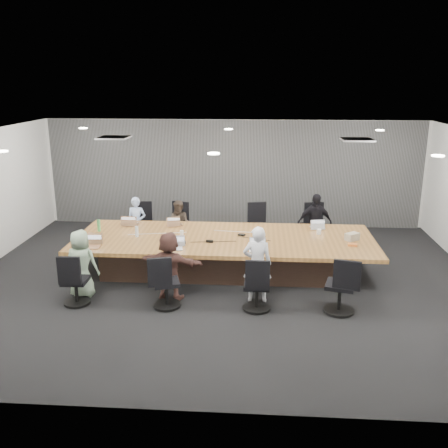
# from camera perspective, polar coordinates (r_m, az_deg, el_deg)

# --- Properties ---
(floor) EXTENTS (10.00, 8.00, 0.00)m
(floor) POSITION_cam_1_polar(r_m,az_deg,el_deg) (9.85, -0.16, -6.53)
(floor) COLOR black
(floor) RESTS_ON ground
(ceiling) EXTENTS (10.00, 8.00, 0.00)m
(ceiling) POSITION_cam_1_polar(r_m,az_deg,el_deg) (9.13, -0.18, 9.88)
(ceiling) COLOR white
(ceiling) RESTS_ON wall_back
(wall_back) EXTENTS (10.00, 0.00, 2.80)m
(wall_back) POSITION_cam_1_polar(r_m,az_deg,el_deg) (13.29, 1.09, 5.82)
(wall_back) COLOR silver
(wall_back) RESTS_ON ground
(wall_front) EXTENTS (10.00, 0.00, 2.80)m
(wall_front) POSITION_cam_1_polar(r_m,az_deg,el_deg) (5.64, -3.17, -9.19)
(wall_front) COLOR silver
(wall_front) RESTS_ON ground
(curtain) EXTENTS (9.80, 0.04, 2.80)m
(curtain) POSITION_cam_1_polar(r_m,az_deg,el_deg) (13.21, 1.07, 5.76)
(curtain) COLOR #565656
(curtain) RESTS_ON ground
(conference_table) EXTENTS (6.00, 2.20, 0.74)m
(conference_table) POSITION_cam_1_polar(r_m,az_deg,el_deg) (10.17, 0.04, -3.35)
(conference_table) COLOR #3D2A20
(conference_table) RESTS_ON ground
(chair_0) EXTENTS (0.60, 0.60, 0.76)m
(chair_0) POSITION_cam_1_polar(r_m,az_deg,el_deg) (12.09, -9.51, -0.45)
(chair_0) COLOR black
(chair_0) RESTS_ON ground
(chair_1) EXTENTS (0.67, 0.67, 0.79)m
(chair_1) POSITION_cam_1_polar(r_m,az_deg,el_deg) (11.90, -4.76, -0.48)
(chair_1) COLOR black
(chair_1) RESTS_ON ground
(chair_2) EXTENTS (0.67, 0.67, 0.82)m
(chair_2) POSITION_cam_1_polar(r_m,az_deg,el_deg) (11.76, 3.46, -0.58)
(chair_2) COLOR black
(chair_2) RESTS_ON ground
(chair_3) EXTENTS (0.65, 0.65, 0.85)m
(chair_3) POSITION_cam_1_polar(r_m,az_deg,el_deg) (11.82, 10.08, -0.64)
(chair_3) COLOR black
(chair_3) RESTS_ON ground
(chair_4) EXTENTS (0.50, 0.50, 0.73)m
(chair_4) POSITION_cam_1_polar(r_m,az_deg,el_deg) (9.14, -16.58, -6.65)
(chair_4) COLOR black
(chair_4) RESTS_ON ground
(chair_5) EXTENTS (0.63, 0.63, 0.75)m
(chair_5) POSITION_cam_1_polar(r_m,az_deg,el_deg) (8.71, -6.60, -7.11)
(chair_5) COLOR black
(chair_5) RESTS_ON ground
(chair_6) EXTENTS (0.52, 0.52, 0.75)m
(chair_6) POSITION_cam_1_polar(r_m,az_deg,el_deg) (8.58, 3.77, -7.44)
(chair_6) COLOR black
(chair_6) RESTS_ON ground
(chair_7) EXTENTS (0.68, 0.68, 0.82)m
(chair_7) POSITION_cam_1_polar(r_m,az_deg,el_deg) (8.68, 13.12, -7.32)
(chair_7) COLOR black
(chair_7) RESTS_ON ground
(person_0) EXTENTS (0.46, 0.31, 1.21)m
(person_0) POSITION_cam_1_polar(r_m,az_deg,el_deg) (11.70, -9.95, 0.11)
(person_0) COLOR #A8C1EE
(person_0) RESTS_ON ground
(laptop_0) EXTENTS (0.36, 0.26, 0.02)m
(laptop_0) POSITION_cam_1_polar(r_m,az_deg,el_deg) (11.15, -10.65, 0.03)
(laptop_0) COLOR #8C6647
(laptop_0) RESTS_ON conference_table
(person_1) EXTENTS (0.57, 0.44, 1.15)m
(person_1) POSITION_cam_1_polar(r_m,az_deg,el_deg) (11.51, -5.05, -0.13)
(person_1) COLOR #43372E
(person_1) RESTS_ON ground
(laptop_1) EXTENTS (0.32, 0.25, 0.02)m
(laptop_1) POSITION_cam_1_polar(r_m,az_deg,el_deg) (10.94, -5.51, -0.07)
(laptop_1) COLOR #8C6647
(laptop_1) RESTS_ON conference_table
(person_3) EXTENTS (0.85, 0.48, 1.36)m
(person_3) POSITION_cam_1_polar(r_m,az_deg,el_deg) (11.42, 10.31, 0.08)
(person_3) COLOR black
(person_3) RESTS_ON ground
(laptop_3) EXTENTS (0.32, 0.23, 0.02)m
(laptop_3) POSITION_cam_1_polar(r_m,az_deg,el_deg) (10.87, 10.63, -0.39)
(laptop_3) COLOR #B2B2B7
(laptop_3) RESTS_ON conference_table
(person_4) EXTENTS (0.65, 0.46, 1.25)m
(person_4) POSITION_cam_1_polar(r_m,az_deg,el_deg) (9.35, -15.98, -4.36)
(person_4) COLOR gray
(person_4) RESTS_ON ground
(laptop_4) EXTENTS (0.35, 0.25, 0.02)m
(laptop_4) POSITION_cam_1_polar(r_m,az_deg,el_deg) (9.80, -14.97, -2.55)
(laptop_4) COLOR #8C6647
(laptop_4) RESTS_ON conference_table
(person_5) EXTENTS (1.21, 0.60, 1.25)m
(person_5) POSITION_cam_1_polar(r_m,az_deg,el_deg) (8.94, -6.25, -4.76)
(person_5) COLOR #53322C
(person_5) RESTS_ON ground
(laptop_5) EXTENTS (0.33, 0.26, 0.02)m
(laptop_5) POSITION_cam_1_polar(r_m,az_deg,el_deg) (9.40, -5.69, -2.85)
(laptop_5) COLOR #B2B2B7
(laptop_5) RESTS_ON conference_table
(person_6) EXTENTS (0.51, 0.34, 1.39)m
(person_6) POSITION_cam_1_polar(r_m,az_deg,el_deg) (8.78, 3.82, -4.61)
(person_6) COLOR silver
(person_6) RESTS_ON ground
(laptop_6) EXTENTS (0.31, 0.21, 0.02)m
(laptop_6) POSITION_cam_1_polar(r_m,az_deg,el_deg) (9.28, 3.85, -3.08)
(laptop_6) COLOR #B2B2B7
(laptop_6) RESTS_ON conference_table
(bottle_green_left) EXTENTS (0.08, 0.08, 0.25)m
(bottle_green_left) POSITION_cam_1_polar(r_m,az_deg,el_deg) (10.75, -14.11, -0.17)
(bottle_green_left) COLOR #429E4F
(bottle_green_left) RESTS_ON conference_table
(bottle_green_right) EXTENTS (0.07, 0.07, 0.22)m
(bottle_green_right) POSITION_cam_1_polar(r_m,az_deg,el_deg) (9.82, 3.77, -1.34)
(bottle_green_right) COLOR #429E4F
(bottle_green_right) RESTS_ON conference_table
(bottle_clear) EXTENTS (0.09, 0.09, 0.22)m
(bottle_clear) POSITION_cam_1_polar(r_m,az_deg,el_deg) (10.22, -9.94, -0.85)
(bottle_clear) COLOR silver
(bottle_clear) RESTS_ON conference_table
(cup_white_far) EXTENTS (0.09, 0.09, 0.09)m
(cup_white_far) POSITION_cam_1_polar(r_m,az_deg,el_deg) (10.25, -4.85, -0.98)
(cup_white_far) COLOR white
(cup_white_far) RESTS_ON conference_table
(cup_white_near) EXTENTS (0.10, 0.10, 0.11)m
(cup_white_near) POSITION_cam_1_polar(r_m,az_deg,el_deg) (10.42, 10.79, -0.87)
(cup_white_near) COLOR white
(cup_white_near) RESTS_ON conference_table
(mug_brown) EXTENTS (0.13, 0.13, 0.12)m
(mug_brown) POSITION_cam_1_polar(r_m,az_deg,el_deg) (10.29, -14.97, -1.35)
(mug_brown) COLOR brown
(mug_brown) RESTS_ON conference_table
(mic_left) EXTENTS (0.16, 0.11, 0.03)m
(mic_left) POSITION_cam_1_polar(r_m,az_deg,el_deg) (9.76, -4.83, -2.07)
(mic_left) COLOR black
(mic_left) RESTS_ON conference_table
(mic_right) EXTENTS (0.16, 0.14, 0.03)m
(mic_right) POSITION_cam_1_polar(r_m,az_deg,el_deg) (10.18, 2.02, -1.24)
(mic_right) COLOR black
(mic_right) RESTS_ON conference_table
(stapler) EXTENTS (0.15, 0.05, 0.05)m
(stapler) POSITION_cam_1_polar(r_m,az_deg,el_deg) (9.74, -1.65, -1.99)
(stapler) COLOR black
(stapler) RESTS_ON conference_table
(canvas_bag) EXTENTS (0.31, 0.29, 0.14)m
(canvas_bag) POSITION_cam_1_polar(r_m,az_deg,el_deg) (10.19, 14.44, -1.41)
(canvas_bag) COLOR tan
(canvas_bag) RESTS_ON conference_table
(snack_packet) EXTENTS (0.20, 0.16, 0.04)m
(snack_packet) POSITION_cam_1_polar(r_m,az_deg,el_deg) (9.87, 14.48, -2.30)
(snack_packet) COLOR #C86324
(snack_packet) RESTS_ON conference_table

